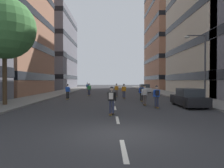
% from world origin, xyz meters
% --- Properties ---
extents(ground_plane, '(157.30, 157.30, 0.00)m').
position_xyz_m(ground_plane, '(0.00, 26.22, 0.00)').
color(ground_plane, '#333335').
extents(sidewalk_left, '(3.91, 72.09, 0.14)m').
position_xyz_m(sidewalk_left, '(-9.27, 29.49, 0.07)').
color(sidewalk_left, gray).
rests_on(sidewalk_left, ground_plane).
extents(sidewalk_right, '(3.91, 72.09, 0.14)m').
position_xyz_m(sidewalk_right, '(9.27, 29.49, 0.07)').
color(sidewalk_right, gray).
rests_on(sidewalk_right, ground_plane).
extents(lane_markings, '(0.16, 62.20, 0.01)m').
position_xyz_m(lane_markings, '(0.00, 28.00, 0.00)').
color(lane_markings, silver).
rests_on(lane_markings, ground_plane).
extents(building_left_far, '(13.90, 21.22, 21.16)m').
position_xyz_m(building_left_far, '(-18.12, 51.20, 10.67)').
color(building_left_far, slate).
rests_on(building_left_far, ground_plane).
extents(building_right_far, '(13.90, 21.07, 30.28)m').
position_xyz_m(building_right_far, '(18.12, 51.20, 15.23)').
color(building_right_far, '#9E6B51').
rests_on(building_right_far, ground_plane).
extents(parked_car_near, '(1.82, 4.40, 1.52)m').
position_xyz_m(parked_car_near, '(6.12, 8.75, 0.70)').
color(parked_car_near, black).
rests_on(parked_car_near, ground_plane).
extents(parked_car_mid, '(1.82, 4.40, 1.52)m').
position_xyz_m(parked_car_mid, '(6.12, 30.66, 0.70)').
color(parked_car_mid, silver).
rests_on(parked_car_mid, ground_plane).
extents(street_tree_near, '(5.18, 5.18, 9.02)m').
position_xyz_m(street_tree_near, '(-9.27, 9.34, 6.55)').
color(street_tree_near, '#4C3823').
rests_on(street_tree_near, sidewalk_left).
extents(streetlamp_right, '(2.13, 0.30, 6.50)m').
position_xyz_m(streetlamp_right, '(8.51, 11.88, 4.14)').
color(streetlamp_right, '#3F3F44').
rests_on(streetlamp_right, sidewalk_right).
extents(skater_0, '(0.55, 0.91, 1.78)m').
position_xyz_m(skater_0, '(-5.26, 15.78, 0.98)').
color(skater_0, brown).
rests_on(skater_0, ground_plane).
extents(skater_1, '(0.55, 0.91, 1.78)m').
position_xyz_m(skater_1, '(0.52, 20.02, 0.98)').
color(skater_1, brown).
rests_on(skater_1, ground_plane).
extents(skater_2, '(0.53, 0.90, 1.78)m').
position_xyz_m(skater_2, '(2.65, 9.89, 1.02)').
color(skater_2, brown).
rests_on(skater_2, ground_plane).
extents(skater_3, '(0.53, 0.90, 1.78)m').
position_xyz_m(skater_3, '(3.28, 8.00, 1.02)').
color(skater_3, brown).
rests_on(skater_3, ground_plane).
extents(skater_4, '(0.57, 0.92, 1.78)m').
position_xyz_m(skater_4, '(-0.30, 4.71, 1.02)').
color(skater_4, brown).
rests_on(skater_4, ground_plane).
extents(skater_5, '(0.57, 0.92, 1.78)m').
position_xyz_m(skater_5, '(-3.42, 22.28, 0.98)').
color(skater_5, brown).
rests_on(skater_5, ground_plane).
extents(skater_6, '(0.56, 0.92, 1.78)m').
position_xyz_m(skater_6, '(1.33, 17.04, 0.98)').
color(skater_6, brown).
rests_on(skater_6, ground_plane).
extents(skater_7, '(0.55, 0.91, 1.78)m').
position_xyz_m(skater_7, '(-5.01, 35.05, 1.02)').
color(skater_7, brown).
rests_on(skater_7, ground_plane).
extents(skater_8, '(0.54, 0.91, 1.78)m').
position_xyz_m(skater_8, '(2.88, 13.11, 1.02)').
color(skater_8, brown).
rests_on(skater_8, ground_plane).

